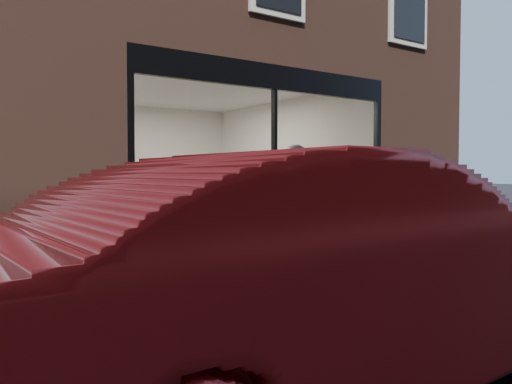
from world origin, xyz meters
TOP-DOWN VIEW (x-y plane):
  - ground at (0.00, 0.00)m, footprint 120.00×120.00m
  - sidewalk_near at (0.00, 1.00)m, footprint 40.00×2.00m
  - kerb_near at (0.00, -0.05)m, footprint 40.00×0.10m
  - host_building_pier_right at (3.75, 8.00)m, footprint 2.50×12.00m
  - host_building_backfill at (0.00, 11.00)m, footprint 5.00×6.00m
  - cafe_floor at (0.00, 5.00)m, footprint 6.00×6.00m
  - cafe_ceiling at (0.00, 5.00)m, footprint 6.00×6.00m
  - cafe_wall_back at (0.00, 7.99)m, footprint 5.00×0.00m
  - cafe_wall_left at (-2.49, 5.00)m, footprint 0.00×6.00m
  - cafe_wall_right at (2.49, 5.00)m, footprint 0.00×6.00m
  - storefront_kick at (0.00, 2.05)m, footprint 5.00×0.10m
  - storefront_header at (0.00, 2.05)m, footprint 5.00×0.10m
  - storefront_mullion at (0.00, 2.05)m, footprint 0.06×0.10m
  - storefront_glass at (0.00, 2.02)m, footprint 4.80×0.00m
  - banquette at (0.00, 2.45)m, footprint 4.00×0.55m
  - person at (0.95, 2.77)m, footprint 0.83×0.66m
  - cafe_table_left at (-0.73, 3.30)m, footprint 0.69×0.69m
  - cafe_table_right at (0.71, 3.64)m, footprint 0.73×0.73m
  - cafe_chair_left at (-0.90, 4.33)m, footprint 0.48×0.48m
  - cafe_chair_right at (1.58, 4.48)m, footprint 0.40×0.40m
  - wall_poster at (-2.45, 4.65)m, footprint 0.02×0.58m
  - parked_car at (-2.67, -2.19)m, footprint 4.79×1.86m

SIDE VIEW (x-z plane):
  - ground at x=0.00m, z-range 0.00..0.00m
  - sidewalk_near at x=0.00m, z-range 0.00..0.01m
  - cafe_floor at x=0.00m, z-range 0.02..0.02m
  - kerb_near at x=0.00m, z-range 0.00..0.12m
  - storefront_kick at x=0.00m, z-range 0.00..0.30m
  - banquette at x=0.00m, z-range 0.00..0.45m
  - cafe_chair_left at x=-0.90m, z-range 0.22..0.26m
  - cafe_chair_right at x=1.58m, z-range 0.22..0.26m
  - cafe_table_left at x=-0.73m, z-range 0.72..0.76m
  - cafe_table_right at x=0.71m, z-range 0.72..0.76m
  - parked_car at x=-2.67m, z-range 0.00..1.56m
  - person at x=0.95m, z-range 0.00..1.97m
  - wall_poster at x=-2.45m, z-range 1.10..1.87m
  - storefront_mullion at x=0.00m, z-range 0.30..2.80m
  - storefront_glass at x=0.00m, z-range -0.85..3.95m
  - cafe_wall_back at x=0.00m, z-range -0.90..4.10m
  - cafe_wall_left at x=-2.49m, z-range -1.40..4.60m
  - cafe_wall_right at x=2.49m, z-range -1.40..4.60m
  - host_building_pier_right at x=3.75m, z-range 0.00..3.20m
  - host_building_backfill at x=0.00m, z-range 0.00..3.20m
  - storefront_header at x=0.00m, z-range 2.80..3.20m
  - cafe_ceiling at x=0.00m, z-range 3.19..3.19m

